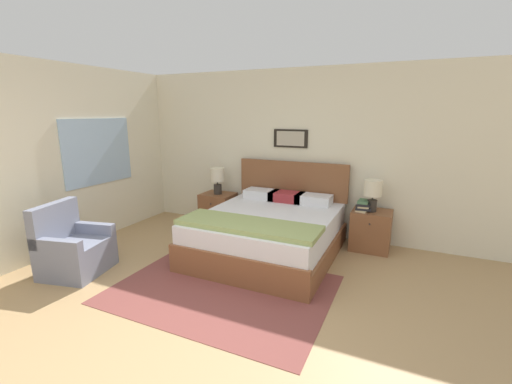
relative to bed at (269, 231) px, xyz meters
The scene contains 15 objects.
ground_plane 2.18m from the bed, 87.91° to the right, with size 16.00×16.00×0.00m, color tan.
wall_back 1.45m from the bed, 85.84° to the left, with size 7.92×0.09×2.60m.
wall_left 2.93m from the bed, 168.50° to the right, with size 0.08×5.60×2.60m.
area_rug_main 1.19m from the bed, 94.10° to the right, with size 2.36×1.75×0.01m.
bed is the anchor object (origin of this frame).
armchair 2.48m from the bed, 142.08° to the right, with size 0.78×0.83×0.87m.
nightstand_near_window 1.48m from the bed, 148.96° to the left, with size 0.54×0.48×0.57m.
nightstand_by_door 1.48m from the bed, 31.04° to the left, with size 0.54×0.48×0.57m.
table_lamp_near_window 1.55m from the bed, 149.41° to the left, with size 0.24×0.24×0.45m.
table_lamp_by_door 1.56m from the bed, 30.52° to the left, with size 0.24×0.24×0.45m.
book_thick_bottom 1.38m from the bed, 32.04° to the left, with size 0.19×0.27×0.03m.
book_hardcover_middle 1.38m from the bed, 32.04° to the left, with size 0.24×0.24×0.03m.
book_novel_upper 1.39m from the bed, 32.04° to the left, with size 0.17×0.23×0.03m.
book_slim_near_top 1.40m from the bed, 32.04° to the left, with size 0.19×0.24×0.04m.
book_paperback_top 1.41m from the bed, 32.04° to the left, with size 0.15×0.24×0.03m.
Camera 1 is at (1.64, -2.00, 1.93)m, focal length 24.00 mm.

